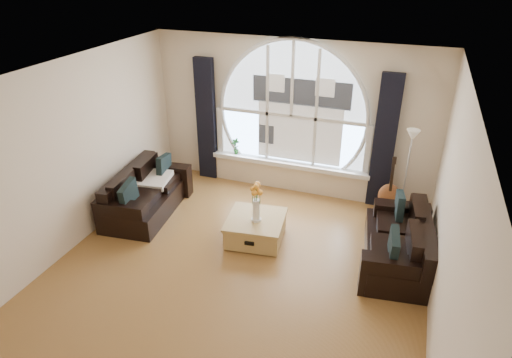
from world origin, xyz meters
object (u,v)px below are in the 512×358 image
at_px(coffee_chest, 256,228).
at_px(sofa_right, 398,239).
at_px(floor_lamp, 405,178).
at_px(potted_plant, 236,146).
at_px(sofa_left, 146,191).
at_px(vase_flowers, 256,197).
at_px(guitar, 391,184).

bearing_deg(coffee_chest, sofa_right, -3.65).
relative_size(floor_lamp, potted_plant, 5.26).
height_order(sofa_left, vase_flowers, vase_flowers).
xyz_separation_m(sofa_left, guitar, (3.79, 1.39, 0.13)).
bearing_deg(potted_plant, sofa_right, -27.55).
relative_size(coffee_chest, guitar, 0.80).
bearing_deg(floor_lamp, sofa_left, -164.47).
height_order(sofa_left, sofa_right, sofa_left).
distance_m(sofa_right, guitar, 1.42).
bearing_deg(sofa_right, sofa_left, 172.41).
bearing_deg(sofa_right, floor_lamp, 83.79).
height_order(sofa_right, floor_lamp, floor_lamp).
relative_size(sofa_right, potted_plant, 5.42).
distance_m(sofa_right, vase_flowers, 2.06).
bearing_deg(guitar, sofa_right, -90.41).
bearing_deg(potted_plant, sofa_left, -120.83).
relative_size(floor_lamp, guitar, 1.51).
bearing_deg(vase_flowers, potted_plant, 120.55).
distance_m(sofa_left, potted_plant, 1.88).
bearing_deg(guitar, floor_lamp, -63.17).
bearing_deg(guitar, vase_flowers, -148.70).
height_order(coffee_chest, guitar, guitar).
xyz_separation_m(sofa_left, sofa_right, (4.02, -0.00, 0.00)).
xyz_separation_m(floor_lamp, potted_plant, (-3.04, 0.49, -0.10)).
relative_size(vase_flowers, guitar, 0.66).
bearing_deg(sofa_left, potted_plant, 52.81).
relative_size(guitar, potted_plant, 3.49).
height_order(sofa_right, vase_flowers, vase_flowers).
height_order(sofa_right, potted_plant, potted_plant).
xyz_separation_m(sofa_left, potted_plant, (0.95, 1.60, 0.30)).
relative_size(coffee_chest, potted_plant, 2.77).
bearing_deg(sofa_left, sofa_right, -6.43).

